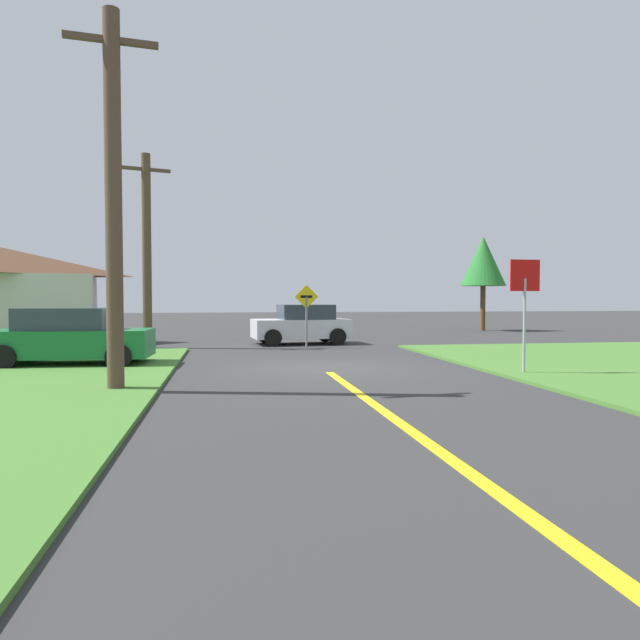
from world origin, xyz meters
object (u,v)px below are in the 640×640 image
object	(u,v)px
stop_sign	(525,294)
parked_car_near_building	(70,337)
utility_pole_near	(113,198)
oak_tree_left	(483,262)
car_approaching_junction	(302,324)
utility_pole_mid	(147,249)
direction_sign	(306,309)

from	to	relation	value
stop_sign	parked_car_near_building	distance (m)	12.12
utility_pole_near	oak_tree_left	size ratio (longest dim) A/B	1.40
car_approaching_junction	oak_tree_left	world-z (taller)	oak_tree_left
parked_car_near_building	utility_pole_near	size ratio (longest dim) A/B	0.57
stop_sign	utility_pole_mid	distance (m)	13.96
utility_pole_near	car_approaching_junction	bearing A→B (deg)	65.22
utility_pole_near	direction_sign	distance (m)	11.20
stop_sign	car_approaching_junction	xyz separation A→B (m)	(-4.13, 10.47, -1.20)
parked_car_near_building	utility_pole_near	distance (m)	6.01
utility_pole_mid	oak_tree_left	size ratio (longest dim) A/B	1.34
utility_pole_mid	direction_sign	world-z (taller)	utility_pole_mid
stop_sign	utility_pole_near	world-z (taller)	utility_pole_near
car_approaching_junction	utility_pole_mid	size ratio (longest dim) A/B	0.55
direction_sign	oak_tree_left	bearing A→B (deg)	40.18
stop_sign	utility_pole_mid	bearing A→B (deg)	-43.95
direction_sign	parked_car_near_building	bearing A→B (deg)	-146.19
stop_sign	car_approaching_junction	size ratio (longest dim) A/B	0.70
utility_pole_near	direction_sign	xyz separation A→B (m)	(5.23, 9.60, -2.41)
car_approaching_junction	utility_pole_mid	distance (m)	6.74
car_approaching_junction	direction_sign	distance (m)	1.97
utility_pole_near	utility_pole_mid	xyz separation A→B (m)	(-0.70, 10.44, -0.17)
utility_pole_near	utility_pole_mid	bearing A→B (deg)	93.84
car_approaching_junction	parked_car_near_building	world-z (taller)	same
car_approaching_junction	utility_pole_mid	xyz separation A→B (m)	(-5.99, -1.01, 2.93)
car_approaching_junction	direction_sign	size ratio (longest dim) A/B	1.68
utility_pole_near	stop_sign	bearing A→B (deg)	5.98
direction_sign	oak_tree_left	xyz separation A→B (m)	(11.64, 9.83, 2.48)
parked_car_near_building	direction_sign	size ratio (longest dim) A/B	1.81
parked_car_near_building	oak_tree_left	bearing A→B (deg)	40.54
parked_car_near_building	oak_tree_left	size ratio (longest dim) A/B	0.80
stop_sign	oak_tree_left	xyz separation A→B (m)	(7.46, 18.44, 1.97)
direction_sign	stop_sign	bearing A→B (deg)	-64.09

